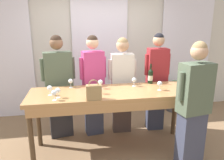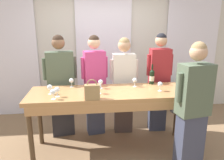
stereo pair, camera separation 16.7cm
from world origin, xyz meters
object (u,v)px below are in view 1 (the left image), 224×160
(wine_glass_back_mid, at_px, (100,87))
(potted_plant, at_px, (174,95))
(wine_glass_center_mid, at_px, (71,81))
(wine_glass_front_left, at_px, (160,84))
(guest_pink_top, at_px, (93,84))
(guest_cream_sweater, at_px, (122,83))
(guest_striped_shirt, at_px, (157,81))
(host_pouring, at_px, (193,107))
(tasting_bar, at_px, (113,98))
(handbag, at_px, (94,92))
(wine_glass_front_right, at_px, (100,82))
(wine_glass_front_mid, at_px, (134,80))
(wine_glass_center_left, at_px, (50,88))
(guest_olive_jacket, at_px, (59,86))
(wine_bottle, at_px, (150,76))
(wine_glass_back_left, at_px, (58,91))
(wine_glass_center_right, at_px, (54,93))

(wine_glass_back_mid, relative_size, potted_plant, 0.20)
(wine_glass_center_mid, bearing_deg, wine_glass_front_left, -15.29)
(guest_pink_top, bearing_deg, guest_cream_sweater, 0.00)
(guest_striped_shirt, relative_size, host_pouring, 1.02)
(wine_glass_front_left, bearing_deg, tasting_bar, 175.80)
(handbag, bearing_deg, wine_glass_front_left, 13.39)
(wine_glass_front_right, bearing_deg, wine_glass_back_mid, -99.38)
(handbag, height_order, wine_glass_front_mid, handbag)
(wine_glass_front_right, relative_size, host_pouring, 0.08)
(wine_glass_front_mid, distance_m, wine_glass_front_right, 0.54)
(tasting_bar, relative_size, wine_glass_center_left, 17.47)
(wine_glass_front_mid, relative_size, guest_olive_jacket, 0.08)
(wine_glass_center_left, bearing_deg, wine_glass_front_left, -1.40)
(wine_bottle, distance_m, wine_glass_back_left, 1.54)
(tasting_bar, distance_m, guest_olive_jacket, 1.01)
(host_pouring, bearing_deg, wine_glass_back_mid, 155.27)
(tasting_bar, xyz_separation_m, wine_glass_front_right, (-0.17, 0.18, 0.20))
(guest_olive_jacket, bearing_deg, wine_bottle, -9.95)
(guest_striped_shirt, bearing_deg, wine_glass_front_mid, -144.00)
(guest_pink_top, height_order, guest_cream_sweater, guest_pink_top)
(guest_cream_sweater, relative_size, potted_plant, 2.42)
(wine_glass_front_left, bearing_deg, wine_bottle, 91.79)
(tasting_bar, relative_size, guest_pink_top, 1.40)
(wine_glass_front_left, height_order, guest_striped_shirt, guest_striped_shirt)
(wine_glass_front_left, bearing_deg, potted_plant, 56.18)
(wine_glass_front_mid, xyz_separation_m, host_pouring, (0.57, -0.81, -0.16))
(wine_glass_front_right, height_order, wine_glass_center_left, same)
(wine_glass_center_right, relative_size, guest_cream_sweater, 0.08)
(potted_plant, bearing_deg, guest_striped_shirt, -134.60)
(guest_olive_jacket, bearing_deg, wine_glass_center_left, -97.52)
(tasting_bar, height_order, guest_cream_sweater, guest_cream_sweater)
(wine_glass_front_mid, bearing_deg, wine_glass_center_right, -159.44)
(wine_glass_back_left, height_order, guest_striped_shirt, guest_striped_shirt)
(wine_glass_front_right, height_order, guest_olive_jacket, guest_olive_jacket)
(tasting_bar, xyz_separation_m, wine_glass_center_mid, (-0.62, 0.31, 0.20))
(guest_olive_jacket, distance_m, host_pouring, 2.13)
(handbag, distance_m, guest_striped_shirt, 1.50)
(host_pouring, bearing_deg, wine_glass_back_left, 165.15)
(wine_glass_back_mid, distance_m, host_pouring, 1.28)
(wine_bottle, relative_size, wine_glass_back_mid, 2.34)
(handbag, distance_m, host_pouring, 1.30)
(wine_glass_front_right, relative_size, wine_glass_center_mid, 1.00)
(wine_glass_center_right, distance_m, host_pouring, 1.81)
(wine_glass_center_mid, bearing_deg, guest_pink_top, 37.58)
(wine_glass_front_right, relative_size, wine_glass_back_left, 1.00)
(handbag, bearing_deg, potted_plant, 40.01)
(wine_glass_center_right, distance_m, guest_cream_sweater, 1.37)
(wine_glass_center_right, relative_size, guest_pink_top, 0.08)
(host_pouring, bearing_deg, guest_cream_sweater, 119.81)
(wine_bottle, xyz_separation_m, wine_glass_center_left, (-1.58, -0.34, -0.02))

